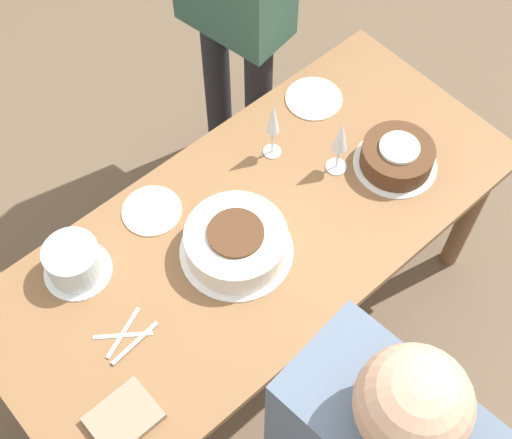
% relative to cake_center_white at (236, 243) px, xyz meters
% --- Properties ---
extents(ground_plane, '(12.00, 12.00, 0.00)m').
position_rel_cake_center_white_xyz_m(ground_plane, '(0.10, 0.02, -0.79)').
color(ground_plane, brown).
extents(dining_table, '(1.75, 0.78, 0.73)m').
position_rel_cake_center_white_xyz_m(dining_table, '(0.10, 0.02, -0.16)').
color(dining_table, brown).
rests_on(dining_table, ground_plane).
extents(cake_center_white, '(0.35, 0.35, 0.11)m').
position_rel_cake_center_white_xyz_m(cake_center_white, '(0.00, 0.00, 0.00)').
color(cake_center_white, white).
rests_on(cake_center_white, dining_table).
extents(cake_front_chocolate, '(0.28, 0.28, 0.10)m').
position_rel_cake_center_white_xyz_m(cake_front_chocolate, '(0.60, -0.10, -0.01)').
color(cake_front_chocolate, white).
rests_on(cake_front_chocolate, dining_table).
extents(cake_back_decorated, '(0.20, 0.20, 0.12)m').
position_rel_cake_center_white_xyz_m(cake_back_decorated, '(-0.40, 0.26, 0.01)').
color(cake_back_decorated, white).
rests_on(cake_back_decorated, dining_table).
extents(wine_glass_near, '(0.06, 0.06, 0.24)m').
position_rel_cake_center_white_xyz_m(wine_glass_near, '(0.34, 0.21, 0.11)').
color(wine_glass_near, silver).
rests_on(wine_glass_near, dining_table).
extents(wine_glass_far, '(0.07, 0.07, 0.22)m').
position_rel_cake_center_white_xyz_m(wine_glass_far, '(0.45, 0.02, 0.10)').
color(wine_glass_far, silver).
rests_on(wine_glass_far, dining_table).
extents(dessert_plate_left, '(0.19, 0.19, 0.01)m').
position_rel_cake_center_white_xyz_m(dessert_plate_left, '(-0.11, 0.29, -0.05)').
color(dessert_plate_left, beige).
rests_on(dessert_plate_left, dining_table).
extents(dessert_plate_right, '(0.20, 0.20, 0.01)m').
position_rel_cake_center_white_xyz_m(dessert_plate_right, '(0.60, 0.28, -0.05)').
color(dessert_plate_right, beige).
rests_on(dessert_plate_right, dining_table).
extents(fork_pile, '(0.17, 0.11, 0.01)m').
position_rel_cake_center_white_xyz_m(fork_pile, '(-0.42, -0.01, -0.05)').
color(fork_pile, silver).
rests_on(fork_pile, dining_table).
extents(napkin_stack, '(0.18, 0.14, 0.03)m').
position_rel_cake_center_white_xyz_m(napkin_stack, '(-0.56, -0.19, -0.04)').
color(napkin_stack, gray).
rests_on(napkin_stack, dining_table).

